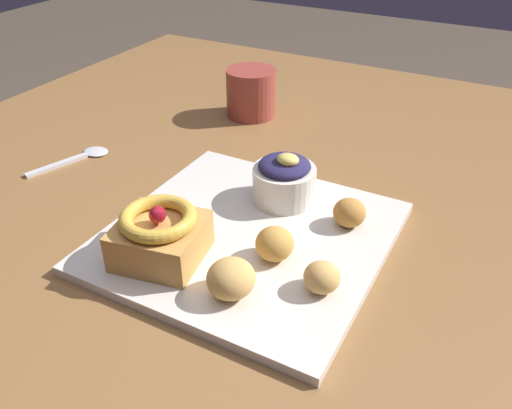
{
  "coord_description": "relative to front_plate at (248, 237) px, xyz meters",
  "views": [
    {
      "loc": [
        0.23,
        -0.62,
        1.11
      ],
      "look_at": [
        -0.02,
        -0.16,
        0.77
      ],
      "focal_mm": 37.18,
      "sensor_mm": 36.0,
      "label": 1
    }
  ],
  "objects": [
    {
      "name": "fritter_back",
      "position": [
        0.1,
        0.07,
        0.02
      ],
      "size": [
        0.04,
        0.04,
        0.03
      ],
      "primitive_type": "ellipsoid",
      "color": "#BC7F38",
      "rests_on": "front_plate"
    },
    {
      "name": "coffee_mug",
      "position": [
        -0.18,
        0.33,
        0.03
      ],
      "size": [
        0.09,
        0.09,
        0.08
      ],
      "primitive_type": "cylinder",
      "color": "#993D33",
      "rests_on": "dining_table"
    },
    {
      "name": "cake_slice",
      "position": [
        -0.06,
        -0.08,
        0.04
      ],
      "size": [
        0.1,
        0.1,
        0.06
      ],
      "rotation": [
        0.0,
        0.0,
        0.18
      ],
      "color": "#C68E47",
      "rests_on": "front_plate"
    },
    {
      "name": "fritter_extra",
      "position": [
        0.11,
        -0.05,
        0.02
      ],
      "size": [
        0.04,
        0.04,
        0.03
      ],
      "primitive_type": "ellipsoid",
      "color": "tan",
      "rests_on": "front_plate"
    },
    {
      "name": "front_plate",
      "position": [
        0.0,
        0.0,
        0.0
      ],
      "size": [
        0.31,
        0.31,
        0.01
      ],
      "primitive_type": "cube",
      "color": "silver",
      "rests_on": "dining_table"
    },
    {
      "name": "spoon",
      "position": [
        -0.32,
        0.06,
        -0.0
      ],
      "size": [
        0.06,
        0.12,
        0.0
      ],
      "rotation": [
        0.0,
        0.0,
        1.25
      ],
      "color": "silver",
      "rests_on": "dining_table"
    },
    {
      "name": "fritter_middle",
      "position": [
        0.05,
        -0.03,
        0.02
      ],
      "size": [
        0.04,
        0.04,
        0.04
      ],
      "primitive_type": "ellipsoid",
      "color": "gold",
      "rests_on": "front_plate"
    },
    {
      "name": "dining_table",
      "position": [
        0.02,
        0.18,
        -0.1
      ],
      "size": [
        1.28,
        1.0,
        0.73
      ],
      "color": "brown",
      "rests_on": "ground_plane"
    },
    {
      "name": "berry_ramekin",
      "position": [
        0.0,
        0.09,
        0.04
      ],
      "size": [
        0.08,
        0.08,
        0.07
      ],
      "color": "silver",
      "rests_on": "front_plate"
    },
    {
      "name": "fritter_front",
      "position": [
        0.04,
        -0.1,
        0.03
      ],
      "size": [
        0.05,
        0.05,
        0.04
      ],
      "primitive_type": "ellipsoid",
      "color": "tan",
      "rests_on": "front_plate"
    }
  ]
}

